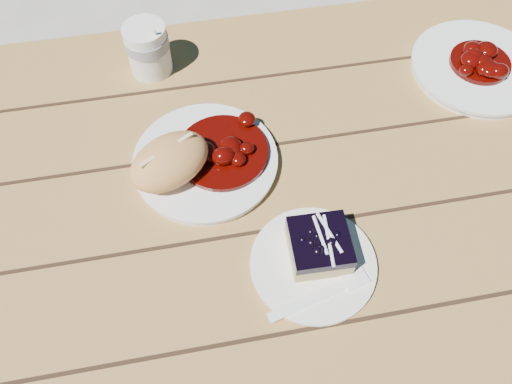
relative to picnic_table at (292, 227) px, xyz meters
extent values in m
plane|color=#ABA69A|center=(0.00, 0.00, -0.59)|extent=(60.00, 60.00, 0.00)
cube|color=olive|center=(0.00, 0.00, 0.14)|extent=(2.00, 0.80, 0.05)
cube|color=olive|center=(0.00, 0.65, -0.15)|extent=(1.80, 0.25, 0.04)
cube|color=olive|center=(0.80, 0.65, -0.38)|extent=(0.06, 0.06, 0.42)
cylinder|color=white|center=(-0.14, 0.06, 0.17)|extent=(0.23, 0.23, 0.02)
ellipsoid|color=#E29C57|center=(-0.20, 0.04, 0.21)|extent=(0.16, 0.14, 0.07)
cylinder|color=white|center=(-0.01, -0.15, 0.17)|extent=(0.18, 0.18, 0.01)
cube|color=tan|center=(0.00, -0.13, 0.19)|extent=(0.09, 0.09, 0.03)
cube|color=black|center=(0.00, -0.13, 0.21)|extent=(0.09, 0.09, 0.02)
cylinder|color=white|center=(-0.22, 0.30, 0.21)|extent=(0.08, 0.08, 0.10)
cylinder|color=white|center=(0.39, 0.18, 0.17)|extent=(0.24, 0.24, 0.02)
camera|label=1|loc=(-0.15, -0.42, 0.85)|focal=35.00mm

